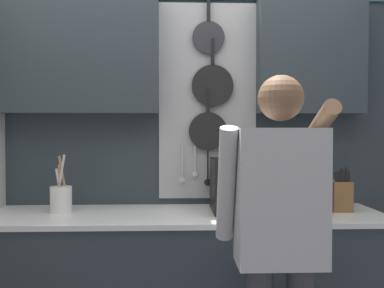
{
  "coord_description": "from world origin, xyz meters",
  "views": [
    {
      "loc": [
        -0.05,
        -2.42,
        1.38
      ],
      "look_at": [
        0.04,
        0.19,
        1.31
      ],
      "focal_mm": 40.0,
      "sensor_mm": 36.0,
      "label": 1
    }
  ],
  "objects_px": {
    "knife_block": "(340,195)",
    "person": "(279,226)",
    "microwave": "(254,185)",
    "utensil_crock": "(61,198)"
  },
  "relations": [
    {
      "from": "utensil_crock",
      "to": "person",
      "type": "relative_size",
      "value": 0.21
    },
    {
      "from": "knife_block",
      "to": "person",
      "type": "height_order",
      "value": "person"
    },
    {
      "from": "knife_block",
      "to": "person",
      "type": "xyz_separation_m",
      "value": [
        -0.51,
        -0.61,
        -0.04
      ]
    },
    {
      "from": "microwave",
      "to": "person",
      "type": "xyz_separation_m",
      "value": [
        0.0,
        -0.61,
        -0.11
      ]
    },
    {
      "from": "microwave",
      "to": "person",
      "type": "relative_size",
      "value": 0.3
    },
    {
      "from": "microwave",
      "to": "knife_block",
      "type": "distance_m",
      "value": 0.51
    },
    {
      "from": "utensil_crock",
      "to": "person",
      "type": "distance_m",
      "value": 1.27
    },
    {
      "from": "utensil_crock",
      "to": "knife_block",
      "type": "bearing_deg",
      "value": -0.06
    },
    {
      "from": "utensil_crock",
      "to": "person",
      "type": "xyz_separation_m",
      "value": [
        1.11,
        -0.61,
        -0.04
      ]
    },
    {
      "from": "knife_block",
      "to": "utensil_crock",
      "type": "height_order",
      "value": "utensil_crock"
    }
  ]
}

